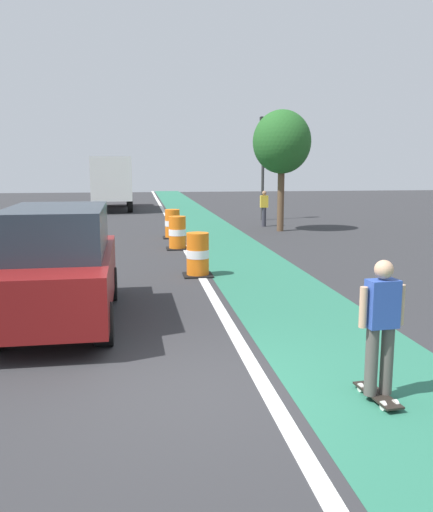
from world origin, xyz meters
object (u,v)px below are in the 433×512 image
Objects in this scene: traffic_light_corner at (263,150)px; street_tree_sidewalk at (282,143)px; skateboarder_on_lane at (381,326)px; traffic_barrel_back at (172,224)px; pedestrian_crossing at (264,207)px; traffic_barrel_mid at (177,233)px; traffic_barrel_front at (198,255)px; parked_suv_nearest at (58,264)px; delivery_truck_down_block at (112,180)px.

street_tree_sidewalk is (-0.31, -4.66, 0.17)m from traffic_light_corner.
traffic_barrel_back is at bearing 95.71° from skateboarder_on_lane.
street_tree_sidewalk reaches higher than pedestrian_crossing.
traffic_barrel_mid is at bearing 97.10° from skateboarder_on_lane.
street_tree_sidewalk is (4.48, 8.82, 3.14)m from traffic_barrel_front.
traffic_barrel_front is 0.22× the size of street_tree_sidewalk.
traffic_light_corner is at bearing 70.48° from traffic_barrel_front.
parked_suv_nearest is at bearing -114.00° from traffic_light_corner.
skateboarder_on_lane is 0.36× the size of parked_suv_nearest.
skateboarder_on_lane is 1.05× the size of pedestrian_crossing.
pedestrian_crossing is (7.20, -10.62, -0.98)m from delivery_truck_down_block.
skateboarder_on_lane is 21.48m from traffic_light_corner.
traffic_light_corner is (7.80, -7.74, 1.65)m from delivery_truck_down_block.
traffic_light_corner is at bearing 66.00° from parked_suv_nearest.
skateboarder_on_lane reaches higher than traffic_barrel_front.
street_tree_sidewalk reaches higher than traffic_barrel_mid.
traffic_barrel_mid is at bearing 71.81° from parked_suv_nearest.
traffic_barrel_mid is 0.68× the size of pedestrian_crossing.
street_tree_sidewalk is (4.66, 4.36, 3.14)m from traffic_barrel_mid.
traffic_barrel_front is at bearing -111.54° from pedestrian_crossing.
traffic_light_corner is (4.78, 13.49, 2.97)m from traffic_barrel_front.
pedestrian_crossing is (4.37, 6.14, 0.33)m from traffic_barrel_mid.
parked_suv_nearest is at bearing -116.27° from pedestrian_crossing.
pedestrian_crossing is at bearing 68.46° from traffic_barrel_front.
traffic_barrel_front is 0.14× the size of delivery_truck_down_block.
traffic_barrel_front and traffic_barrel_back have the same top height.
delivery_truck_down_block is 11.11m from traffic_light_corner.
traffic_barrel_front is at bearing 52.05° from parked_suv_nearest.
pedestrian_crossing is at bearing 81.00° from skateboarder_on_lane.
traffic_light_corner is (7.63, 17.15, 2.47)m from parked_suv_nearest.
traffic_light_corner is at bearing 80.63° from skateboarder_on_lane.
pedestrian_crossing reaches higher than traffic_barrel_front.
delivery_truck_down_block reaches higher than parked_suv_nearest.
skateboarder_on_lane is 1.55× the size of traffic_barrel_front.
delivery_truck_down_block is 1.50× the size of traffic_light_corner.
traffic_barrel_mid and traffic_barrel_back have the same top height.
pedestrian_crossing is (-0.60, -2.88, -2.64)m from traffic_light_corner.
skateboarder_on_lane is at bearing -99.37° from traffic_light_corner.
skateboarder_on_lane is 1.55× the size of traffic_barrel_back.
traffic_barrel_front is at bearing 99.84° from skateboarder_on_lane.
delivery_truck_down_block is (-0.16, 24.88, 0.81)m from parked_suv_nearest.
traffic_light_corner is 4.68m from street_tree_sidewalk.
skateboarder_on_lane is at bearing -100.94° from street_tree_sidewalk.
traffic_barrel_back is at bearing -161.36° from street_tree_sidewalk.
traffic_barrel_back is (0.01, 2.79, 0.00)m from traffic_barrel_mid.
street_tree_sidewalk reaches higher than parked_suv_nearest.
skateboarder_on_lane is 29.11m from delivery_truck_down_block.
delivery_truck_down_block is at bearing 121.15° from street_tree_sidewalk.
traffic_barrel_front is 7.26m from traffic_barrel_back.
traffic_barrel_front is 10.38m from street_tree_sidewalk.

